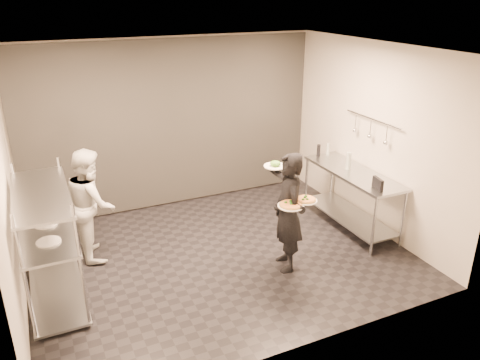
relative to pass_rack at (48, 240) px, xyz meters
name	(u,v)px	position (x,y,z in m)	size (l,w,h in m)	color
room_shell	(189,138)	(2.15, 1.18, 0.63)	(5.00, 4.00, 2.80)	black
pass_rack	(48,240)	(0.00, 0.00, 0.00)	(0.60, 1.60, 1.50)	#B9BCC1
prep_counter	(352,189)	(4.33, 0.00, -0.14)	(0.60, 1.80, 0.92)	#B9BCC1
utensil_rail	(371,129)	(4.58, 0.00, 0.78)	(0.07, 1.20, 0.31)	#B9BCC1
waiter	(288,213)	(2.85, -0.60, 0.03)	(0.58, 0.38, 1.60)	black
chef	(91,204)	(0.60, 0.80, 0.01)	(0.75, 0.59, 1.55)	silver
pizza_plate_near	(291,205)	(2.75, -0.83, 0.26)	(0.32, 0.32, 0.05)	white
pizza_plate_far	(306,200)	(2.99, -0.79, 0.27)	(0.28, 0.28, 0.05)	white
salad_plate	(275,165)	(2.79, -0.34, 0.61)	(0.30, 0.30, 0.07)	white
pos_monitor	(378,184)	(4.21, -0.68, 0.23)	(0.04, 0.22, 0.16)	black
bottle_green	(349,161)	(4.31, 0.11, 0.29)	(0.08, 0.08, 0.27)	#94A195
bottle_clear	(328,149)	(4.42, 0.80, 0.25)	(0.06, 0.06, 0.19)	#94A195
bottle_dark	(319,150)	(4.23, 0.80, 0.25)	(0.06, 0.06, 0.20)	black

